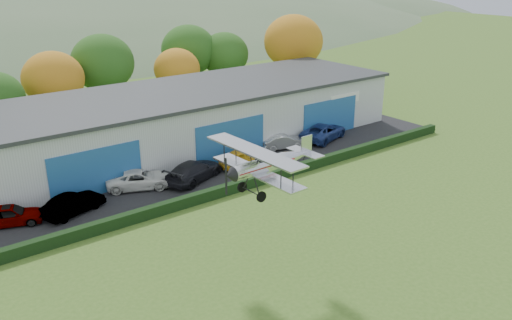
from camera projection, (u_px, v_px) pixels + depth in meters
ground at (395, 301)px, 27.00m from camera, size 300.00×300.00×0.00m
apron at (218, 168)px, 44.32m from camera, size 48.00×9.00×0.05m
hedge at (252, 182)px, 40.62m from camera, size 46.00×0.60×0.80m
hangar at (194, 116)px, 49.72m from camera, size 40.60×12.60×5.30m
tree_belt at (98, 70)px, 55.74m from camera, size 75.70×13.22×10.12m
car_0 at (9, 215)px, 34.52m from camera, size 4.51×3.04×1.43m
car_1 at (74, 204)px, 36.07m from camera, size 4.67×2.87×1.45m
car_2 at (140, 179)px, 40.21m from camera, size 5.52×4.16×1.39m
car_3 at (194, 171)px, 41.58m from camera, size 5.93×4.13×1.60m
car_4 at (248, 158)px, 44.29m from camera, size 5.06×3.02×1.61m
car_5 at (283, 142)px, 48.71m from camera, size 4.35×2.59×1.35m
car_6 at (323, 132)px, 51.17m from camera, size 6.21×4.19×1.58m
biplane at (267, 163)px, 27.35m from camera, size 5.90×6.73×2.53m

